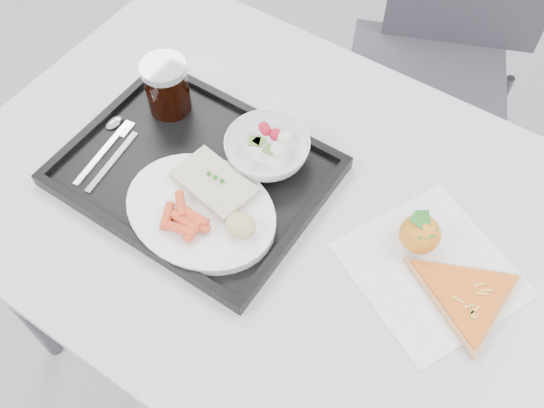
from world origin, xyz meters
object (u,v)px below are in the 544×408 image
(table, at_px, (290,228))
(salad_bowl, at_px, (267,150))
(tangerine, at_px, (420,234))
(dinner_plate, at_px, (201,211))
(pizza_slice, at_px, (466,296))
(tray, at_px, (195,173))
(cola_glass, at_px, (167,86))
(chair, at_px, (445,44))

(table, distance_m, salad_bowl, 0.15)
(salad_bowl, distance_m, tangerine, 0.30)
(dinner_plate, distance_m, pizza_slice, 0.45)
(salad_bowl, relative_size, tangerine, 1.90)
(tray, distance_m, cola_glass, 0.17)
(dinner_plate, height_order, cola_glass, cola_glass)
(chair, distance_m, tray, 0.86)
(tray, relative_size, pizza_slice, 1.91)
(chair, relative_size, dinner_plate, 3.44)
(pizza_slice, bearing_deg, salad_bowl, 173.04)
(table, distance_m, cola_glass, 0.35)
(table, distance_m, pizza_slice, 0.33)
(salad_bowl, height_order, cola_glass, cola_glass)
(chair, distance_m, salad_bowl, 0.76)
(cola_glass, bearing_deg, tray, -36.01)
(chair, height_order, tangerine, chair)
(tray, distance_m, salad_bowl, 0.14)
(salad_bowl, height_order, tangerine, tangerine)
(chair, relative_size, cola_glass, 8.61)
(chair, xyz_separation_m, dinner_plate, (-0.10, -0.88, 0.24))
(table, xyz_separation_m, cola_glass, (-0.31, 0.06, 0.14))
(cola_glass, xyz_separation_m, pizza_slice, (0.63, -0.05, -0.06))
(salad_bowl, bearing_deg, cola_glass, -179.72)
(chair, distance_m, tangerine, 0.80)
(dinner_plate, bearing_deg, salad_bowl, 81.15)
(dinner_plate, distance_m, salad_bowl, 0.17)
(tangerine, bearing_deg, table, -165.41)
(tray, height_order, cola_glass, cola_glass)
(table, relative_size, cola_glass, 11.11)
(table, bearing_deg, tray, -168.19)
(table, xyz_separation_m, chair, (-0.01, 0.78, -0.15))
(chair, distance_m, dinner_plate, 0.92)
(dinner_plate, height_order, pizza_slice, dinner_plate)
(salad_bowl, distance_m, pizza_slice, 0.42)
(dinner_plate, distance_m, tangerine, 0.37)
(cola_glass, relative_size, pizza_slice, 0.46)
(table, distance_m, chair, 0.79)
(tangerine, distance_m, pizza_slice, 0.12)
(tray, height_order, tangerine, tangerine)
(dinner_plate, relative_size, tangerine, 3.38)
(tray, xyz_separation_m, tangerine, (0.39, 0.09, 0.03))
(table, height_order, pizza_slice, pizza_slice)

